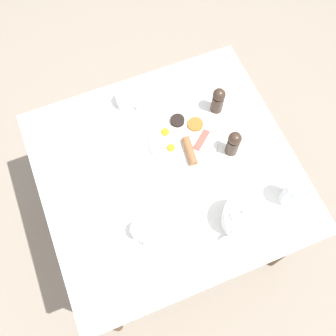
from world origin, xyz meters
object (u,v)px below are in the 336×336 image
at_px(teapot_near, 241,217).
at_px(water_glass_tall, 293,193).
at_px(knife_by_plate, 107,179).
at_px(pepper_grinder, 218,100).
at_px(salt_grinder, 233,143).
at_px(spoon_for_tea, 95,235).
at_px(creamer_jug, 140,231).
at_px(teacup_with_saucer_left, 127,100).
at_px(breakfast_plate, 183,138).
at_px(fork_by_plate, 58,136).

bearing_deg(teapot_near, water_glass_tall, 146.22).
bearing_deg(knife_by_plate, pepper_grinder, 103.80).
bearing_deg(salt_grinder, spoon_for_tea, -78.53).
bearing_deg(water_glass_tall, knife_by_plate, -118.78).
xyz_separation_m(creamer_jug, salt_grinder, (-0.17, 0.43, 0.04)).
bearing_deg(knife_by_plate, teacup_with_saucer_left, 147.24).
height_order(salt_grinder, knife_by_plate, salt_grinder).
xyz_separation_m(breakfast_plate, teapot_near, (0.37, 0.06, 0.04)).
distance_m(breakfast_plate, fork_by_plate, 0.48).
distance_m(teacup_with_saucer_left, spoon_for_tea, 0.54).
relative_size(teacup_with_saucer_left, knife_by_plate, 0.65).
xyz_separation_m(breakfast_plate, water_glass_tall, (0.36, 0.26, 0.05)).
bearing_deg(water_glass_tall, creamer_jug, -98.65).
bearing_deg(breakfast_plate, knife_by_plate, -81.69).
bearing_deg(water_glass_tall, spoon_for_tea, -101.13).
bearing_deg(fork_by_plate, breakfast_plate, 66.56).
bearing_deg(fork_by_plate, salt_grinder, 62.66).
bearing_deg(teapot_near, salt_grinder, -145.85).
xyz_separation_m(teapot_near, creamer_jug, (-0.09, -0.33, -0.03)).
height_order(fork_by_plate, spoon_for_tea, same).
distance_m(teapot_near, water_glass_tall, 0.20).
relative_size(breakfast_plate, creamer_jug, 3.29).
bearing_deg(spoon_for_tea, teacup_with_saucer_left, 148.50).
relative_size(teacup_with_saucer_left, pepper_grinder, 1.06).
distance_m(water_glass_tall, creamer_jug, 0.54).
bearing_deg(creamer_jug, salt_grinder, 111.58).
relative_size(pepper_grinder, fork_by_plate, 0.86).
xyz_separation_m(teacup_with_saucer_left, water_glass_tall, (0.59, 0.40, 0.03)).
distance_m(breakfast_plate, creamer_jug, 0.40).
xyz_separation_m(breakfast_plate, knife_by_plate, (0.05, -0.32, -0.01)).
relative_size(teapot_near, water_glass_tall, 1.57).
bearing_deg(salt_grinder, knife_by_plate, -98.05).
bearing_deg(spoon_for_tea, fork_by_plate, -178.02).
bearing_deg(fork_by_plate, spoon_for_tea, 1.98).
bearing_deg(salt_grinder, creamer_jug, -68.42).
bearing_deg(pepper_grinder, spoon_for_tea, -63.06).
height_order(water_glass_tall, knife_by_plate, water_glass_tall).
bearing_deg(spoon_for_tea, teapot_near, 73.58).
distance_m(teacup_with_saucer_left, salt_grinder, 0.45).
relative_size(creamer_jug, salt_grinder, 0.66).
distance_m(pepper_grinder, spoon_for_tea, 0.68).
bearing_deg(fork_by_plate, pepper_grinder, 79.32).
xyz_separation_m(teacup_with_saucer_left, creamer_jug, (0.51, -0.13, -0.00)).
height_order(salt_grinder, fork_by_plate, salt_grinder).
relative_size(fork_by_plate, knife_by_plate, 0.71).
relative_size(breakfast_plate, spoon_for_tea, 2.01).
xyz_separation_m(creamer_jug, spoon_for_tea, (-0.05, -0.15, -0.02)).
distance_m(creamer_jug, pepper_grinder, 0.58).
xyz_separation_m(teapot_near, spoon_for_tea, (-0.14, -0.48, -0.05)).
distance_m(teacup_with_saucer_left, pepper_grinder, 0.36).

